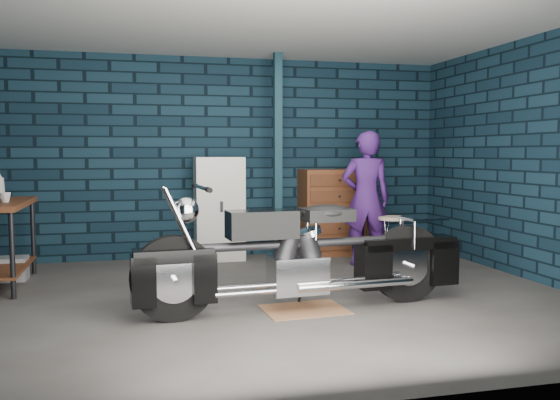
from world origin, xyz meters
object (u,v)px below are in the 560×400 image
at_px(locker, 219,209).
at_px(tool_chest, 333,212).
at_px(shop_stool, 392,242).
at_px(motorcycle, 305,247).
at_px(storage_bin, 7,269).
at_px(person, 366,198).

distance_m(locker, tool_chest, 1.60).
xyz_separation_m(tool_chest, shop_stool, (0.42, -1.02, -0.28)).
relative_size(locker, shop_stool, 2.16).
height_order(motorcycle, storage_bin, motorcycle).
relative_size(person, storage_bin, 4.05).
bearing_deg(storage_bin, tool_chest, 10.04).
bearing_deg(locker, shop_stool, -26.76).
height_order(storage_bin, shop_stool, shop_stool).
relative_size(storage_bin, shop_stool, 0.66).
height_order(locker, shop_stool, locker).
relative_size(person, shop_stool, 2.68).
distance_m(person, tool_chest, 0.87).
bearing_deg(motorcycle, locker, 94.41).
distance_m(person, shop_stool, 0.63).
xyz_separation_m(storage_bin, locker, (2.48, 0.72, 0.55)).
xyz_separation_m(person, storage_bin, (-4.22, 0.10, -0.72)).
relative_size(motorcycle, locker, 1.92).
bearing_deg(tool_chest, shop_stool, -67.60).
bearing_deg(person, locker, -13.41).
xyz_separation_m(motorcycle, locker, (-0.38, 2.71, 0.11)).
bearing_deg(storage_bin, motorcycle, -34.84).
distance_m(tool_chest, shop_stool, 1.13).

